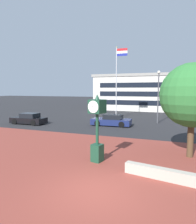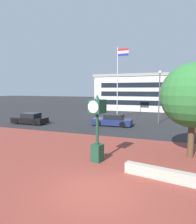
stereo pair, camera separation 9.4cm
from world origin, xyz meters
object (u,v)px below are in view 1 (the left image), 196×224
at_px(car_street_mid, 112,121).
at_px(flagpole_primary, 117,77).
at_px(street_clock, 97,125).
at_px(plaza_tree, 196,97).
at_px(car_street_near, 29,119).
at_px(civic_building, 173,92).
at_px(street_lamp_post, 158,91).

xyz_separation_m(car_street_mid, flagpole_primary, (-0.98, 5.82, 5.15)).
bearing_deg(street_clock, flagpole_primary, 114.83).
bearing_deg(plaza_tree, car_street_mid, 132.07).
relative_size(car_street_near, civic_building, 0.14).
xyz_separation_m(car_street_near, car_street_mid, (9.43, 2.32, 0.00)).
distance_m(car_street_near, car_street_mid, 9.71).
bearing_deg(flagpole_primary, street_lamp_post, -22.06).
xyz_separation_m(car_street_near, flagpole_primary, (8.45, 8.15, 5.15)).
distance_m(plaza_tree, flagpole_primary, 16.95).
relative_size(car_street_near, car_street_mid, 0.94).
bearing_deg(car_street_near, street_clock, -127.43).
relative_size(street_clock, flagpole_primary, 0.39).
bearing_deg(civic_building, street_lamp_post, -94.13).
height_order(street_clock, car_street_near, street_clock).
distance_m(car_street_mid, civic_building, 23.00).
relative_size(street_clock, street_lamp_post, 0.61).
relative_size(car_street_near, street_lamp_post, 0.67).
relative_size(plaza_tree, street_lamp_post, 0.90).
bearing_deg(plaza_tree, street_clock, -151.10).
relative_size(street_clock, plaza_tree, 0.68).
bearing_deg(flagpole_primary, civic_building, 66.72).
bearing_deg(civic_building, plaza_tree, -86.74).
bearing_deg(street_lamp_post, car_street_near, -157.39).
bearing_deg(civic_building, car_street_mid, -105.22).
distance_m(flagpole_primary, street_lamp_post, 6.36).
distance_m(plaza_tree, street_lamp_post, 12.49).
distance_m(street_clock, plaza_tree, 6.04).
xyz_separation_m(plaza_tree, car_street_near, (-17.16, 6.24, -3.03)).
xyz_separation_m(plaza_tree, car_street_mid, (-7.73, 8.56, -3.03)).
distance_m(car_street_near, flagpole_primary, 12.82).
bearing_deg(plaza_tree, civic_building, 93.26).
relative_size(car_street_mid, street_lamp_post, 0.71).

